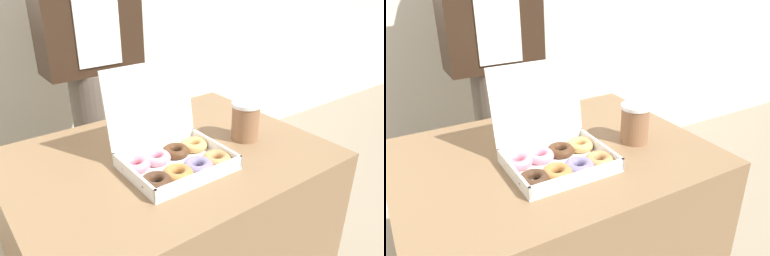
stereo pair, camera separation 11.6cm
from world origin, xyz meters
TOP-DOWN VIEW (x-y plane):
  - table at (0.00, 0.00)m, footprint 0.97×0.73m
  - donut_box at (-0.03, -0.07)m, footprint 0.32×0.28m
  - coffee_cup at (0.27, -0.07)m, footprint 0.10×0.10m
  - person_customer at (0.04, 0.65)m, footprint 0.41×0.23m

SIDE VIEW (x-z plane):
  - table at x=0.00m, z-range 0.00..0.73m
  - donut_box at x=-0.03m, z-range 0.63..0.91m
  - coffee_cup at x=0.27m, z-range 0.73..0.86m
  - person_customer at x=0.04m, z-range 0.07..1.67m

